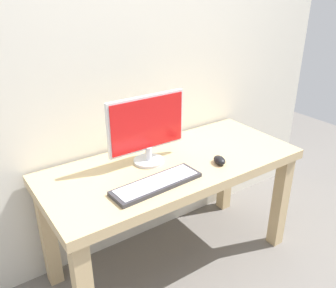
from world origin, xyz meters
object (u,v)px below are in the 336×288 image
(keyboard_primary, at_px, (157,184))
(monitor, at_px, (147,128))
(desk, at_px, (173,179))
(mouse, at_px, (219,160))

(keyboard_primary, bearing_deg, monitor, 67.74)
(desk, xyz_separation_m, monitor, (-0.11, 0.08, 0.32))
(monitor, xyz_separation_m, keyboard_primary, (-0.10, -0.25, -0.20))
(monitor, distance_m, keyboard_primary, 0.33)
(desk, bearing_deg, monitor, 143.47)
(desk, relative_size, mouse, 16.28)
(monitor, bearing_deg, keyboard_primary, -112.26)
(desk, xyz_separation_m, mouse, (0.20, -0.16, 0.13))
(desk, distance_m, mouse, 0.29)
(keyboard_primary, xyz_separation_m, mouse, (0.42, -0.00, 0.01))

